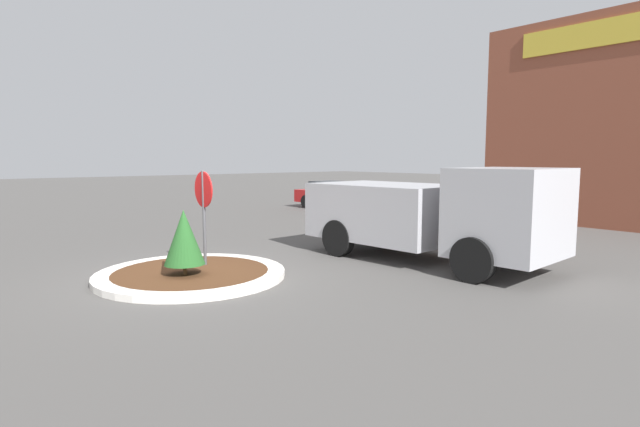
# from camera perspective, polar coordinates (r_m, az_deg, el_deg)

# --- Properties ---
(ground_plane) EXTENTS (120.00, 120.00, 0.00)m
(ground_plane) POSITION_cam_1_polar(r_m,az_deg,el_deg) (10.94, -14.47, -7.08)
(ground_plane) COLOR #514F4C
(traffic_island) EXTENTS (3.93, 3.93, 0.14)m
(traffic_island) POSITION_cam_1_polar(r_m,az_deg,el_deg) (10.92, -14.48, -6.73)
(traffic_island) COLOR silver
(traffic_island) RESTS_ON ground_plane
(stop_sign) EXTENTS (0.79, 0.07, 2.23)m
(stop_sign) POSITION_cam_1_polar(r_m,az_deg,el_deg) (11.25, -13.15, 1.38)
(stop_sign) COLOR #4C4C51
(stop_sign) RESTS_ON ground_plane
(island_shrub) EXTENTS (0.82, 0.82, 1.33)m
(island_shrub) POSITION_cam_1_polar(r_m,az_deg,el_deg) (10.46, -15.28, -2.63)
(island_shrub) COLOR brown
(island_shrub) RESTS_ON traffic_island
(utility_truck) EXTENTS (6.25, 2.69, 2.30)m
(utility_truck) POSITION_cam_1_polar(r_m,az_deg,el_deg) (12.25, 12.40, 0.06)
(utility_truck) COLOR #B2B2B7
(utility_truck) RESTS_ON ground_plane
(parked_sedan_red) EXTENTS (4.67, 2.01, 1.35)m
(parked_sedan_red) POSITION_cam_1_polar(r_m,az_deg,el_deg) (24.46, 1.98, 2.14)
(parked_sedan_red) COLOR #B21919
(parked_sedan_red) RESTS_ON ground_plane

